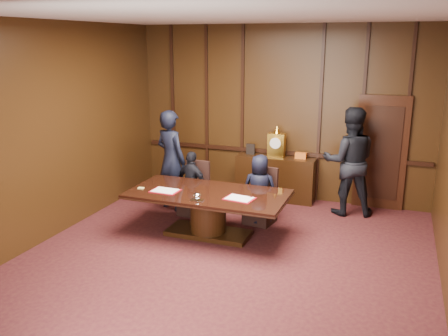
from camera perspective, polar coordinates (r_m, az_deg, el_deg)
name	(u,v)px	position (r m, az deg, el deg)	size (l,w,h in m)	color
room	(226,150)	(6.53, 0.25, 2.23)	(7.00, 7.04, 3.50)	#330E14
sideboard	(276,176)	(9.76, 6.23, -1.01)	(1.60, 0.45, 1.54)	black
conference_table	(208,206)	(7.90, -1.92, -4.65)	(2.62, 1.32, 0.76)	black
folder_left	(165,191)	(7.92, -7.09, -2.73)	(0.47, 0.34, 0.02)	maroon
folder_right	(239,198)	(7.48, 1.87, -3.69)	(0.50, 0.39, 0.02)	maroon
inkstand	(197,197)	(7.41, -3.26, -3.53)	(0.20, 0.14, 0.12)	white
notepad	(141,188)	(8.12, -9.95, -2.39)	(0.10, 0.07, 0.01)	#EDD574
chair_left	(194,199)	(8.97, -3.62, -3.68)	(0.50, 0.50, 0.99)	black
chair_right	(261,207)	(8.55, 4.42, -4.67)	(0.55, 0.55, 0.99)	black
signatory_left	(192,184)	(8.81, -3.86, -1.89)	(0.71, 0.30, 1.22)	black
signatory_right	(259,190)	(8.37, 4.29, -2.63)	(0.62, 0.40, 1.27)	black
witness_left	(171,160)	(9.11, -6.38, 0.95)	(0.70, 0.46, 1.93)	black
witness_right	(349,161)	(9.07, 14.84, 0.77)	(0.98, 0.77, 2.02)	black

